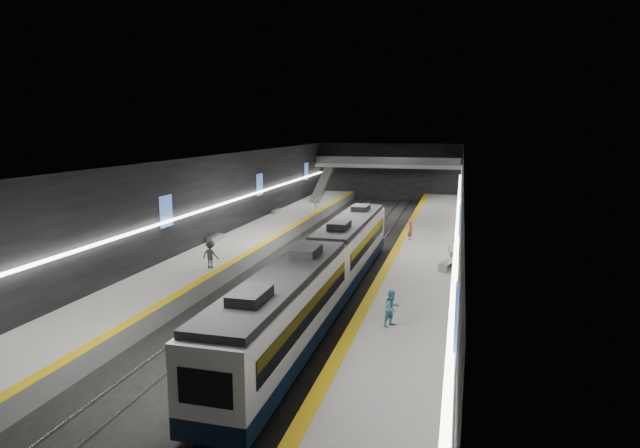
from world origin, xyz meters
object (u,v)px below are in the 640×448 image
(passenger_left_a, at_px, (315,203))
(bench_left_far, at_px, (276,211))
(passenger_right_b, at_px, (392,309))
(bench_left_near, at_px, (215,238))
(train, at_px, (325,269))
(passenger_right_a, at_px, (410,230))
(escalator, at_px, (322,185))
(passenger_left_b, at_px, (211,255))
(bench_right_near, at_px, (448,265))
(bench_right_far, at_px, (452,252))

(passenger_left_a, bearing_deg, bench_left_far, -53.26)
(bench_left_far, xyz_separation_m, passenger_left_a, (3.53, 3.46, 0.59))
(passenger_right_b, bearing_deg, passenger_left_a, 58.91)
(passenger_left_a, bearing_deg, bench_left_near, -18.57)
(train, xyz_separation_m, passenger_right_a, (3.51, 15.08, -0.37))
(escalator, bearing_deg, passenger_right_b, -71.24)
(escalator, height_order, passenger_left_b, escalator)
(passenger_right_a, height_order, passenger_left_b, passenger_left_b)
(bench_left_far, height_order, bench_right_near, bench_right_near)
(escalator, xyz_separation_m, bench_right_near, (16.78, -31.48, -1.65))
(bench_right_far, height_order, passenger_right_b, passenger_right_b)
(bench_right_near, bearing_deg, escalator, 134.53)
(train, height_order, passenger_left_a, train)
(bench_left_far, bearing_deg, passenger_right_a, -32.48)
(bench_right_near, xyz_separation_m, passenger_right_b, (-2.27, -11.25, 0.63))
(bench_left_near, height_order, passenger_left_b, passenger_left_b)
(passenger_right_a, xyz_separation_m, passenger_left_b, (-12.02, -12.48, 0.09))
(bench_left_near, height_order, bench_left_far, bench_left_near)
(train, bearing_deg, passenger_right_b, -47.07)
(escalator, relative_size, bench_right_far, 4.51)
(passenger_right_a, xyz_separation_m, passenger_right_b, (1.00, -19.93, 0.05))
(bench_left_far, xyz_separation_m, passenger_right_a, (15.51, -10.29, 0.61))
(bench_left_far, height_order, passenger_left_a, passenger_left_a)
(train, relative_size, bench_left_near, 15.26)
(train, distance_m, escalator, 39.19)
(bench_left_far, relative_size, passenger_left_a, 1.09)
(bench_right_far, bearing_deg, passenger_left_b, -159.58)
(bench_left_near, distance_m, bench_right_far, 19.00)
(train, distance_m, bench_left_far, 28.08)
(bench_left_near, xyz_separation_m, bench_left_far, (0.00, 14.91, -0.03))
(escalator, relative_size, passenger_right_a, 4.83)
(bench_left_near, distance_m, passenger_left_b, 8.63)
(passenger_right_a, bearing_deg, passenger_left_b, 156.64)
(train, distance_m, passenger_left_b, 8.90)
(escalator, xyz_separation_m, bench_left_far, (-2.00, -12.51, -1.69))
(bench_left_near, bearing_deg, bench_left_far, 90.28)
(bench_right_far, bearing_deg, bench_right_near, -100.08)
(passenger_right_b, bearing_deg, train, 80.75)
(bench_left_near, relative_size, passenger_left_a, 1.22)
(train, xyz_separation_m, passenger_right_b, (4.51, -4.85, -0.32))
(passenger_right_a, bearing_deg, passenger_left_a, 61.64)
(train, relative_size, escalator, 3.76)
(train, xyz_separation_m, passenger_left_b, (-8.51, 2.60, -0.27))
(train, distance_m, passenger_left_a, 30.05)
(passenger_right_a, bearing_deg, train, -172.55)
(bench_left_near, height_order, passenger_right_b, passenger_right_b)
(train, height_order, passenger_right_b, train)
(bench_left_far, xyz_separation_m, bench_right_far, (19.00, -14.65, 0.00))
(passenger_right_a, bearing_deg, bench_left_near, 127.14)
(passenger_right_b, bearing_deg, bench_right_far, 28.74)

